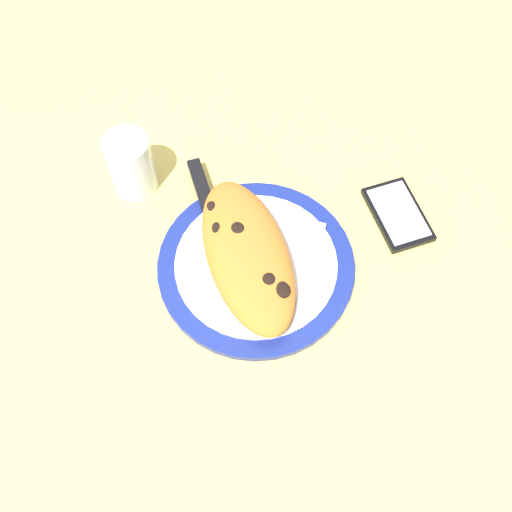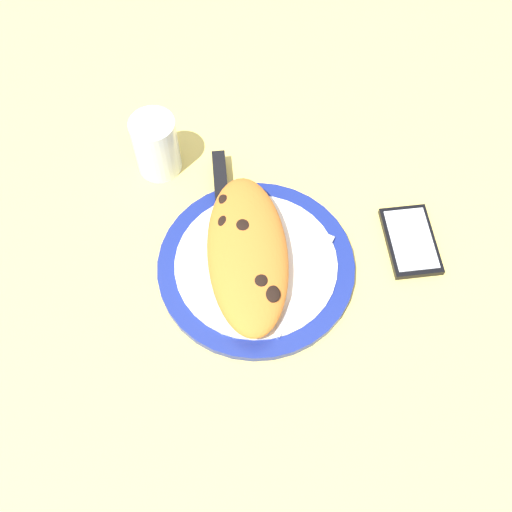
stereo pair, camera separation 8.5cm
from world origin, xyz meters
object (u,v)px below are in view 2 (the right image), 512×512
(calzone, at_px, (248,251))
(water_glass, at_px, (157,148))
(fork, at_px, (308,273))
(smartphone, at_px, (411,241))
(plate, at_px, (256,266))
(knife, at_px, (222,196))

(calzone, height_order, water_glass, water_glass)
(calzone, bearing_deg, fork, -92.58)
(smartphone, xyz_separation_m, water_glass, (0.05, 0.39, 0.04))
(calzone, distance_m, water_glass, 0.22)
(plate, distance_m, calzone, 0.03)
(plate, relative_size, smartphone, 2.12)
(knife, relative_size, smartphone, 1.71)
(knife, height_order, smartphone, knife)
(calzone, distance_m, fork, 0.09)
(smartphone, bearing_deg, calzone, 111.42)
(fork, distance_m, water_glass, 0.30)
(knife, bearing_deg, smartphone, -91.32)
(fork, bearing_deg, calzone, 87.42)
(fork, xyz_separation_m, smartphone, (0.09, -0.14, -0.01))
(fork, xyz_separation_m, water_glass, (0.14, 0.26, 0.03))
(calzone, bearing_deg, smartphone, -68.58)
(water_glass, bearing_deg, smartphone, -97.73)
(fork, bearing_deg, water_glass, 60.94)
(calzone, bearing_deg, water_glass, 50.99)
(knife, height_order, water_glass, water_glass)
(plate, xyz_separation_m, knife, (0.10, 0.07, 0.01))
(plate, bearing_deg, water_glass, 52.29)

